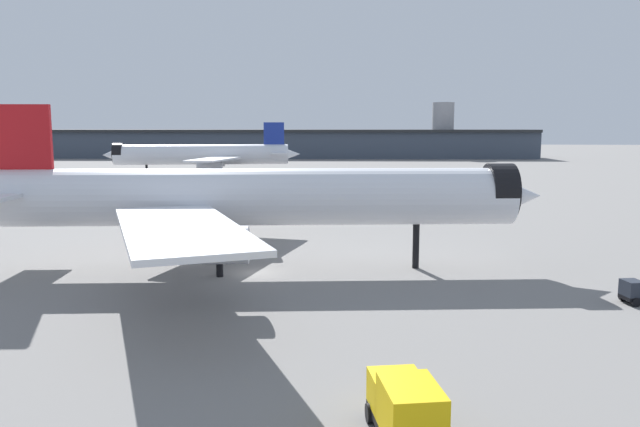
# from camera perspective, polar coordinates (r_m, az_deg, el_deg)

# --- Properties ---
(ground) EXTENTS (900.00, 900.00, 0.00)m
(ground) POSITION_cam_1_polar(r_m,az_deg,el_deg) (58.75, -5.97, -5.45)
(ground) COLOR slate
(airliner_near_gate) EXTENTS (56.85, 51.41, 15.65)m
(airliner_near_gate) POSITION_cam_1_polar(r_m,az_deg,el_deg) (59.08, -6.95, 1.40)
(airliner_near_gate) COLOR silver
(airliner_near_gate) RESTS_ON ground
(airliner_far_taxiway) EXTENTS (49.65, 44.43, 14.80)m
(airliner_far_taxiway) POSITION_cam_1_polar(r_m,az_deg,el_deg) (161.82, -10.70, 5.32)
(airliner_far_taxiway) COLOR silver
(airliner_far_taxiway) RESTS_ON ground
(terminal_building) EXTENTS (249.26, 50.25, 24.40)m
(terminal_building) POSITION_cam_1_polar(r_m,az_deg,el_deg) (281.29, -5.67, 6.46)
(terminal_building) COLOR #3D4756
(terminal_building) RESTS_ON ground
(service_truck_front) EXTENTS (3.60, 5.88, 3.00)m
(service_truck_front) POSITION_cam_1_polar(r_m,az_deg,el_deg) (28.16, 7.85, -17.30)
(service_truck_front) COLOR black
(service_truck_front) RESTS_ON ground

